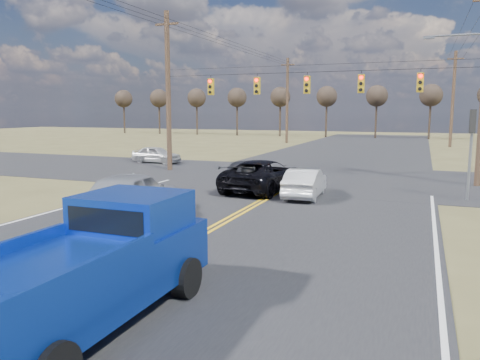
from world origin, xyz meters
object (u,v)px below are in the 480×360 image
(silver_suv, at_px, (131,195))
(cross_car_west, at_px, (156,155))
(white_car_queue, at_px, (305,183))
(black_suv, at_px, (263,175))
(pickup_truck, at_px, (91,267))
(dgrey_car_queue, at_px, (247,174))

(silver_suv, bearing_deg, cross_car_west, -69.87)
(silver_suv, relative_size, white_car_queue, 1.30)
(black_suv, distance_m, cross_car_west, 14.19)
(pickup_truck, relative_size, cross_car_west, 1.57)
(black_suv, xyz_separation_m, dgrey_car_queue, (-1.02, 0.50, -0.06))
(cross_car_west, bearing_deg, pickup_truck, -148.34)
(silver_suv, xyz_separation_m, dgrey_car_queue, (1.50, 7.82, -0.17))
(white_car_queue, distance_m, dgrey_car_queue, 3.58)
(silver_suv, relative_size, cross_car_west, 1.38)
(silver_suv, bearing_deg, black_suv, -117.50)
(pickup_truck, xyz_separation_m, cross_car_west, (-12.91, 23.32, -0.43))
(dgrey_car_queue, relative_size, cross_car_west, 1.30)
(silver_suv, distance_m, black_suv, 7.74)
(black_suv, xyz_separation_m, cross_car_west, (-11.24, 8.66, -0.13))
(pickup_truck, distance_m, white_car_queue, 13.79)
(pickup_truck, relative_size, silver_suv, 1.14)
(silver_suv, xyz_separation_m, cross_car_west, (-8.73, 15.97, -0.24))
(black_suv, distance_m, dgrey_car_queue, 1.14)
(black_suv, height_order, dgrey_car_queue, black_suv)
(pickup_truck, height_order, silver_suv, pickup_truck)
(white_car_queue, bearing_deg, silver_suv, 50.15)
(cross_car_west, bearing_deg, white_car_queue, -122.57)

